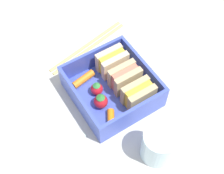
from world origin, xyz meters
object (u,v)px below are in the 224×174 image
at_px(folded_napkin, 39,135).
at_px(carrot_stick_left, 83,79).
at_px(strawberry_far_left, 97,89).
at_px(carrot_stick_far_left, 111,119).
at_px(sandwich_center, 138,95).
at_px(sandwich_left, 112,62).
at_px(chopstick_pair, 88,46).
at_px(drinking_glass, 158,145).
at_px(sandwich_center_left, 125,78).
at_px(strawberry_left, 101,101).

bearing_deg(folded_napkin, carrot_stick_left, 112.87).
bearing_deg(carrot_stick_left, strawberry_far_left, 13.57).
bearing_deg(carrot_stick_far_left, sandwich_center, 97.41).
height_order(sandwich_left, carrot_stick_far_left, sandwich_left).
bearing_deg(folded_napkin, chopstick_pair, 126.38).
xyz_separation_m(carrot_stick_far_left, drinking_glass, (0.09, 0.04, 0.02)).
bearing_deg(sandwich_left, sandwich_center_left, 0.00).
height_order(carrot_stick_left, folded_napkin, carrot_stick_left).
height_order(sandwich_center_left, sandwich_center, same).
distance_m(sandwich_center_left, strawberry_left, 0.07).
xyz_separation_m(sandwich_center_left, sandwich_center, (0.05, 0.00, 0.00)).
height_order(carrot_stick_left, strawberry_left, strawberry_left).
bearing_deg(folded_napkin, sandwich_center_left, 90.64).
bearing_deg(sandwich_center_left, carrot_stick_far_left, -50.68).
relative_size(sandwich_left, carrot_stick_left, 1.19).
xyz_separation_m(carrot_stick_left, drinking_glass, (0.19, 0.04, 0.02)).
relative_size(carrot_stick_left, strawberry_far_left, 1.62).
bearing_deg(sandwich_center, sandwich_left, 180.00).
relative_size(carrot_stick_far_left, chopstick_pair, 0.20).
distance_m(carrot_stick_left, drinking_glass, 0.20).
bearing_deg(sandwich_center, strawberry_left, -115.66).
relative_size(strawberry_left, folded_napkin, 0.23).
distance_m(strawberry_far_left, drinking_glass, 0.16).
xyz_separation_m(sandwich_center_left, chopstick_pair, (-0.13, -0.01, -0.03)).
height_order(carrot_stick_left, strawberry_far_left, strawberry_far_left).
relative_size(chopstick_pair, drinking_glass, 2.85).
height_order(sandwich_center, strawberry_far_left, sandwich_center).
bearing_deg(carrot_stick_left, drinking_glass, 10.32).
bearing_deg(sandwich_center, carrot_stick_far_left, -82.59).
relative_size(strawberry_far_left, drinking_glass, 0.43).
relative_size(carrot_stick_left, strawberry_left, 1.48).
bearing_deg(sandwich_left, strawberry_far_left, -59.99).
relative_size(carrot_stick_left, drinking_glass, 0.69).
xyz_separation_m(sandwich_center_left, folded_napkin, (0.00, -0.19, -0.03)).
height_order(sandwich_left, sandwich_center, same).
distance_m(strawberry_far_left, folded_napkin, 0.14).
height_order(carrot_stick_left, carrot_stick_far_left, carrot_stick_left).
relative_size(sandwich_left, sandwich_center, 1.00).
bearing_deg(sandwich_left, chopstick_pair, -174.41).
bearing_deg(sandwich_center, chopstick_pair, -177.28).
xyz_separation_m(chopstick_pair, drinking_glass, (0.27, -0.02, 0.03)).
xyz_separation_m(strawberry_far_left, strawberry_left, (0.03, -0.01, 0.00)).
height_order(strawberry_far_left, folded_napkin, strawberry_far_left).
bearing_deg(carrot_stick_left, sandwich_center, 33.81).
relative_size(sandwich_center, carrot_stick_far_left, 1.48).
bearing_deg(folded_napkin, strawberry_left, 84.21).
relative_size(strawberry_left, chopstick_pair, 0.16).
relative_size(sandwich_left, chopstick_pair, 0.29).
xyz_separation_m(carrot_stick_far_left, folded_napkin, (-0.05, -0.12, -0.02)).
bearing_deg(strawberry_far_left, folded_napkin, -83.40).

